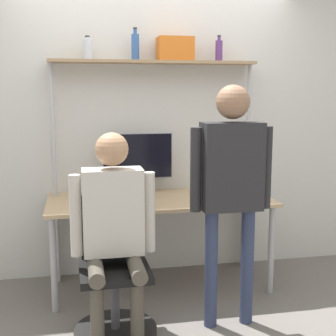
% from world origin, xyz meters
% --- Properties ---
extents(ground_plane, '(12.00, 12.00, 0.00)m').
position_xyz_m(ground_plane, '(0.00, 0.00, 0.00)').
color(ground_plane, slate).
extents(wall_back, '(8.00, 0.06, 2.70)m').
position_xyz_m(wall_back, '(0.00, 0.82, 1.35)').
color(wall_back, silver).
rests_on(wall_back, ground_plane).
extents(desk, '(1.84, 0.77, 0.76)m').
position_xyz_m(desk, '(0.00, 0.40, 0.69)').
color(desk, tan).
rests_on(desk, ground_plane).
extents(shelf_unit, '(1.75, 0.24, 1.90)m').
position_xyz_m(shelf_unit, '(0.00, 0.66, 1.59)').
color(shelf_unit, '#997A56').
rests_on(shelf_unit, ground_plane).
extents(monitor, '(0.62, 0.22, 0.53)m').
position_xyz_m(monitor, '(-0.15, 0.64, 1.06)').
color(monitor, '#B7B7BC').
rests_on(monitor, desk).
extents(laptop, '(0.30, 0.24, 0.24)m').
position_xyz_m(laptop, '(-0.45, 0.28, 0.83)').
color(laptop, '#BCBCC1').
rests_on(laptop, desk).
extents(cell_phone, '(0.07, 0.15, 0.01)m').
position_xyz_m(cell_phone, '(-0.19, 0.27, 0.77)').
color(cell_phone, silver).
rests_on(cell_phone, desk).
extents(office_chair, '(0.56, 0.56, 0.94)m').
position_xyz_m(office_chair, '(-0.45, -0.33, 0.29)').
color(office_chair, black).
rests_on(office_chair, ground_plane).
extents(person_seated, '(0.56, 0.47, 1.38)m').
position_xyz_m(person_seated, '(-0.45, -0.38, 0.82)').
color(person_seated, '#4C473D').
rests_on(person_seated, ground_plane).
extents(person_standing, '(0.58, 0.23, 1.69)m').
position_xyz_m(person_standing, '(0.36, -0.35, 1.08)').
color(person_standing, '#2D3856').
rests_on(person_standing, ground_plane).
extents(bottle_clear, '(0.08, 0.08, 0.19)m').
position_xyz_m(bottle_clear, '(-0.55, 0.66, 1.98)').
color(bottle_clear, silver).
rests_on(bottle_clear, shelf_unit).
extents(bottle_blue, '(0.07, 0.07, 0.27)m').
position_xyz_m(bottle_blue, '(-0.16, 0.66, 2.01)').
color(bottle_blue, '#335999').
rests_on(bottle_blue, shelf_unit).
extents(bottle_purple, '(0.06, 0.06, 0.22)m').
position_xyz_m(bottle_purple, '(0.57, 0.66, 1.99)').
color(bottle_purple, '#593372').
rests_on(bottle_purple, shelf_unit).
extents(storage_box, '(0.30, 0.20, 0.20)m').
position_xyz_m(storage_box, '(0.18, 0.66, 2.00)').
color(storage_box, '#D1661E').
rests_on(storage_box, shelf_unit).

